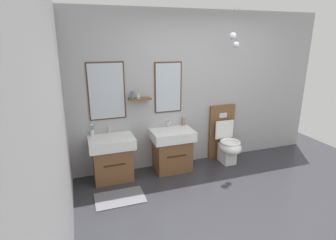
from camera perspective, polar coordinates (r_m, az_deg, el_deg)
name	(u,v)px	position (r m, az deg, el deg)	size (l,w,h in m)	color
ground_plane	(256,219)	(3.81, 18.00, -19.24)	(5.79, 4.95, 0.10)	#2D2D33
wall_back	(197,89)	(4.72, 6.15, 6.43)	(4.59, 0.49, 2.59)	#A8A8AA
wall_left	(52,141)	(2.54, -23.17, -4.17)	(0.12, 3.75, 2.59)	#A8A8AA
bath_mat	(120,198)	(3.99, -10.08, -15.83)	(0.68, 0.44, 0.01)	slate
vanity_sink_left	(112,157)	(4.34, -11.63, -7.59)	(0.69, 0.49, 0.70)	brown
tap_on_left_sink	(109,129)	(4.36, -12.26, -1.90)	(0.03, 0.13, 0.11)	silver
vanity_sink_right	(172,149)	(4.55, 0.86, -6.04)	(0.69, 0.49, 0.70)	brown
tap_on_right_sink	(169,123)	(4.57, 0.11, -0.63)	(0.03, 0.13, 0.11)	silver
toilet	(225,141)	(4.97, 11.99, -4.35)	(0.48, 0.62, 1.00)	brown
toothbrush_cup	(92,132)	(4.34, -15.68, -2.51)	(0.07, 0.07, 0.19)	silver
soap_dispenser	(184,121)	(4.66, 3.30, -0.27)	(0.06, 0.06, 0.18)	gray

